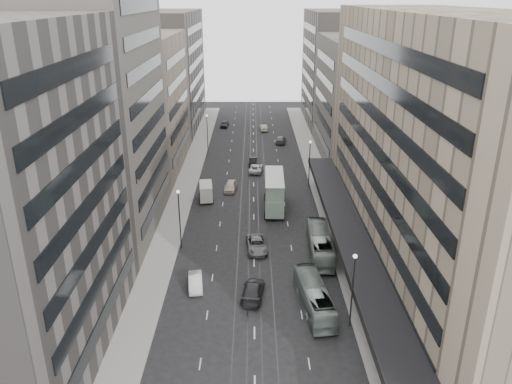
{
  "coord_description": "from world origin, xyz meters",
  "views": [
    {
      "loc": [
        -0.11,
        -47.16,
        31.47
      ],
      "look_at": [
        0.3,
        17.21,
        5.97
      ],
      "focal_mm": 35.0,
      "sensor_mm": 36.0,
      "label": 1
    }
  ],
  "objects_px": {
    "bus_near": "(314,297)",
    "double_decker": "(274,191)",
    "sedan_1": "(195,282)",
    "sedan_2": "(257,245)",
    "panel_van": "(206,191)",
    "bus_far": "(320,244)"
  },
  "relations": [
    {
      "from": "bus_near",
      "to": "sedan_1",
      "type": "bearing_deg",
      "value": -24.4
    },
    {
      "from": "bus_near",
      "to": "panel_van",
      "type": "distance_m",
      "value": 33.69
    },
    {
      "from": "panel_van",
      "to": "bus_far",
      "type": "bearing_deg",
      "value": -55.51
    },
    {
      "from": "panel_van",
      "to": "sedan_1",
      "type": "height_order",
      "value": "panel_van"
    },
    {
      "from": "panel_van",
      "to": "sedan_1",
      "type": "bearing_deg",
      "value": -94.39
    },
    {
      "from": "sedan_1",
      "to": "sedan_2",
      "type": "distance_m",
      "value": 11.56
    },
    {
      "from": "double_decker",
      "to": "sedan_2",
      "type": "distance_m",
      "value": 14.04
    },
    {
      "from": "double_decker",
      "to": "panel_van",
      "type": "xyz_separation_m",
      "value": [
        -11.02,
        3.68,
        -1.41
      ]
    },
    {
      "from": "double_decker",
      "to": "panel_van",
      "type": "relative_size",
      "value": 2.15
    },
    {
      "from": "double_decker",
      "to": "sedan_1",
      "type": "distance_m",
      "value": 24.86
    },
    {
      "from": "bus_near",
      "to": "double_decker",
      "type": "height_order",
      "value": "double_decker"
    },
    {
      "from": "sedan_2",
      "to": "panel_van",
      "type": "bearing_deg",
      "value": 110.83
    },
    {
      "from": "sedan_2",
      "to": "sedan_1",
      "type": "bearing_deg",
      "value": -132.81
    },
    {
      "from": "sedan_1",
      "to": "double_decker",
      "type": "bearing_deg",
      "value": 58.69
    },
    {
      "from": "double_decker",
      "to": "bus_near",
      "type": "bearing_deg",
      "value": -81.86
    },
    {
      "from": "bus_near",
      "to": "panel_van",
      "type": "bearing_deg",
      "value": -71.71
    },
    {
      "from": "bus_near",
      "to": "sedan_1",
      "type": "distance_m",
      "value": 13.84
    },
    {
      "from": "bus_far",
      "to": "panel_van",
      "type": "height_order",
      "value": "bus_far"
    },
    {
      "from": "bus_near",
      "to": "sedan_1",
      "type": "xyz_separation_m",
      "value": [
        -13.16,
        4.22,
        -0.75
      ]
    },
    {
      "from": "sedan_1",
      "to": "sedan_2",
      "type": "bearing_deg",
      "value": 44.22
    },
    {
      "from": "double_decker",
      "to": "panel_van",
      "type": "height_order",
      "value": "double_decker"
    },
    {
      "from": "bus_far",
      "to": "double_decker",
      "type": "distance_m",
      "value": 15.96
    }
  ]
}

